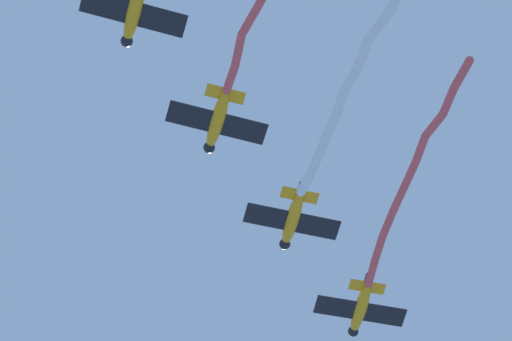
% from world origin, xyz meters
% --- Properties ---
extents(airplane_lead, '(7.79, 6.08, 1.98)m').
position_xyz_m(airplane_lead, '(-3.00, -3.11, 77.09)').
color(airplane_lead, orange).
extents(smoke_trail_lead, '(12.49, 19.46, 2.41)m').
position_xyz_m(smoke_trail_lead, '(3.95, -15.27, 76.47)').
color(smoke_trail_lead, '#DB4C4C').
extents(airplane_left_wing, '(7.72, 6.06, 1.98)m').
position_xyz_m(airplane_left_wing, '(-6.23, -13.42, 77.34)').
color(airplane_left_wing, orange).
extents(smoke_trail_left_wing, '(12.51, 15.77, 1.30)m').
position_xyz_m(smoke_trail_left_wing, '(0.88, -23.53, 77.34)').
color(smoke_trail_left_wing, white).
extents(airplane_right_wing, '(7.62, 6.17, 1.98)m').
position_xyz_m(airplane_right_wing, '(-9.46, -23.73, 77.59)').
color(airplane_right_wing, orange).
extents(airplane_slot, '(7.61, 6.18, 1.98)m').
position_xyz_m(airplane_slot, '(-12.69, -34.04, 77.84)').
color(airplane_slot, orange).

